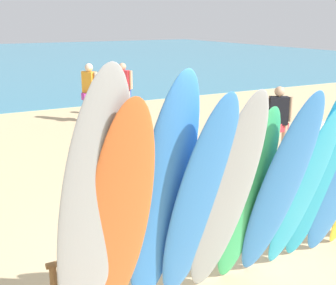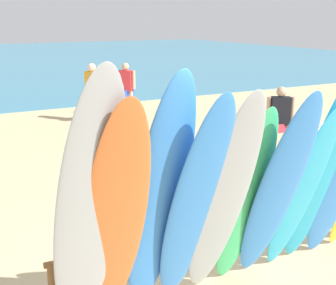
# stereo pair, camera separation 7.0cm
# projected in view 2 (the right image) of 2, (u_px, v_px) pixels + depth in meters

# --- Properties ---
(ground) EXTENTS (60.00, 60.00, 0.00)m
(ground) POSITION_uv_depth(u_px,v_px,m) (7.00, 96.00, 17.38)
(ground) COLOR tan
(surfboard_rack) EXTENTS (4.17, 0.07, 0.59)m
(surfboard_rack) POSITION_uv_depth(u_px,v_px,m) (224.00, 227.00, 5.38)
(surfboard_rack) COLOR brown
(surfboard_rack) RESTS_ON ground
(surfboard_grey_0) EXTENTS (0.63, 0.98, 2.57)m
(surfboard_grey_0) POSITION_uv_depth(u_px,v_px,m) (89.00, 216.00, 3.74)
(surfboard_grey_0) COLOR #999EA3
(surfboard_grey_0) RESTS_ON ground
(surfboard_orange_1) EXTENTS (0.64, 1.07, 2.32)m
(surfboard_orange_1) POSITION_uv_depth(u_px,v_px,m) (115.00, 223.00, 3.91)
(surfboard_orange_1) COLOR orange
(surfboard_orange_1) RESTS_ON ground
(surfboard_blue_2) EXTENTS (0.58, 0.89, 2.47)m
(surfboard_blue_2) POSITION_uv_depth(u_px,v_px,m) (159.00, 202.00, 4.15)
(surfboard_blue_2) COLOR #337AD1
(surfboard_blue_2) RESTS_ON ground
(surfboard_blue_3) EXTENTS (0.54, 0.98, 2.29)m
(surfboard_blue_3) POSITION_uv_depth(u_px,v_px,m) (194.00, 207.00, 4.26)
(surfboard_blue_3) COLOR #337AD1
(surfboard_blue_3) RESTS_ON ground
(surfboard_grey_4) EXTENTS (0.55, 0.96, 2.29)m
(surfboard_grey_4) POSITION_uv_depth(u_px,v_px,m) (223.00, 201.00, 4.41)
(surfboard_grey_4) COLOR #999EA3
(surfboard_grey_4) RESTS_ON ground
(surfboard_green_5) EXTENTS (0.49, 0.73, 2.07)m
(surfboard_green_5) POSITION_uv_depth(u_px,v_px,m) (245.00, 201.00, 4.71)
(surfboard_green_5) COLOR #38B266
(surfboard_green_5) RESTS_ON ground
(surfboard_blue_6) EXTENTS (0.59, 1.02, 2.24)m
(surfboard_blue_6) POSITION_uv_depth(u_px,v_px,m) (277.00, 192.00, 4.71)
(surfboard_blue_6) COLOR #337AD1
(surfboard_blue_6) RESTS_ON ground
(surfboard_teal_7) EXTENTS (0.58, 0.82, 2.01)m
(surfboard_teal_7) POSITION_uv_depth(u_px,v_px,m) (301.00, 193.00, 5.00)
(surfboard_teal_7) COLOR #289EC6
(surfboard_teal_7) RESTS_ON ground
(surfboard_teal_8) EXTENTS (0.59, 0.94, 2.47)m
(surfboard_teal_8) POSITION_uv_depth(u_px,v_px,m) (323.00, 170.00, 5.04)
(surfboard_teal_8) COLOR #289EC6
(surfboard_teal_8) RESTS_ON ground
(beachgoer_midbeach) EXTENTS (0.50, 0.36, 1.50)m
(beachgoer_midbeach) POSITION_uv_depth(u_px,v_px,m) (280.00, 118.00, 9.39)
(beachgoer_midbeach) COLOR tan
(beachgoer_midbeach) RESTS_ON ground
(beachgoer_near_rack) EXTENTS (0.45, 0.45, 1.57)m
(beachgoer_near_rack) POSITION_uv_depth(u_px,v_px,m) (126.00, 86.00, 13.52)
(beachgoer_near_rack) COLOR tan
(beachgoer_near_rack) RESTS_ON ground
(beachgoer_strolling) EXTENTS (0.42, 0.58, 1.63)m
(beachgoer_strolling) POSITION_uv_depth(u_px,v_px,m) (93.00, 88.00, 12.80)
(beachgoer_strolling) COLOR beige
(beachgoer_strolling) RESTS_ON ground
(beach_chair_blue) EXTENTS (0.52, 0.76, 0.79)m
(beach_chair_blue) POSITION_uv_depth(u_px,v_px,m) (263.00, 152.00, 8.62)
(beach_chair_blue) COLOR #B7B7BC
(beach_chair_blue) RESTS_ON ground
(beach_chair_striped) EXTENTS (0.65, 0.75, 0.83)m
(beach_chair_striped) POSITION_uv_depth(u_px,v_px,m) (322.00, 143.00, 9.14)
(beach_chair_striped) COLOR #B7B7BC
(beach_chair_striped) RESTS_ON ground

